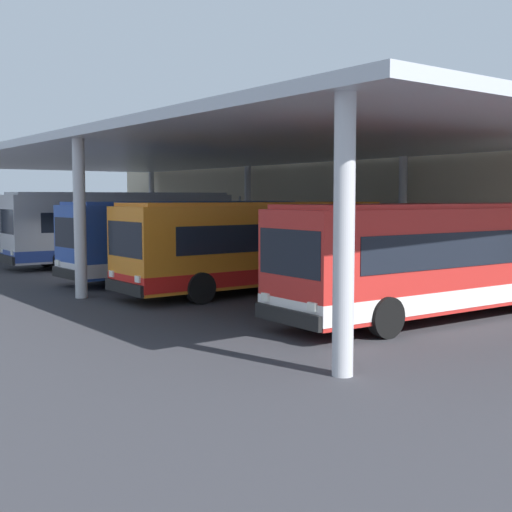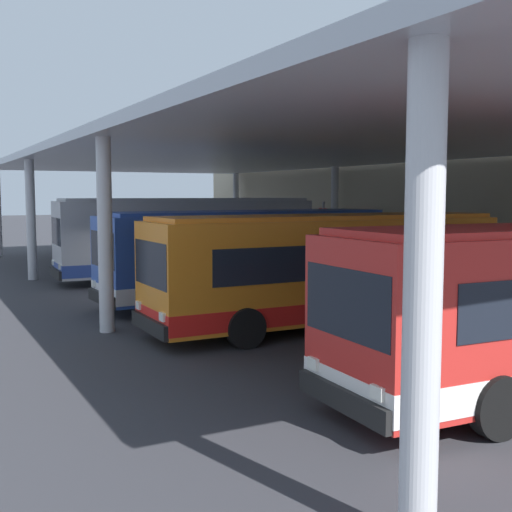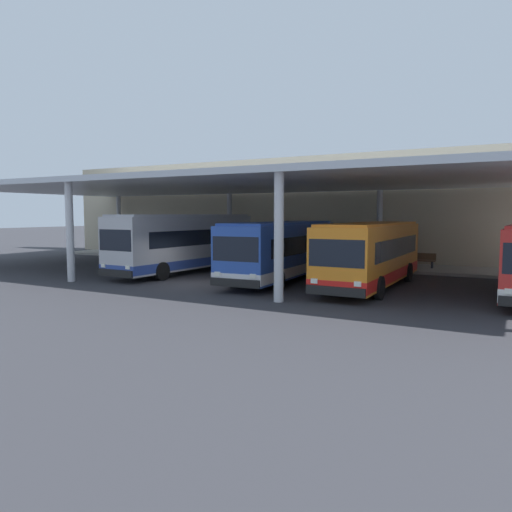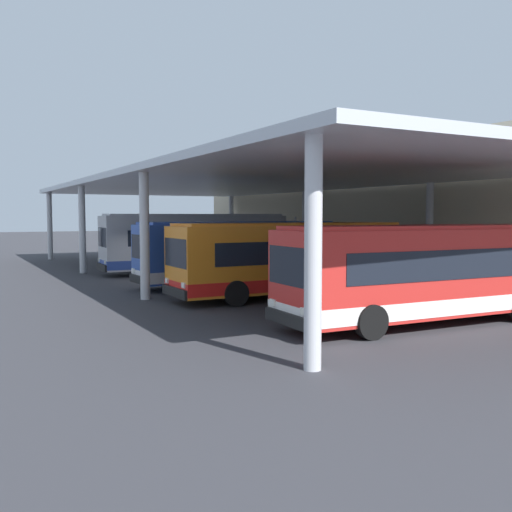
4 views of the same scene
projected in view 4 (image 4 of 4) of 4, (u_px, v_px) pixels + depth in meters
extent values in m
plane|color=#333338|center=(156.00, 281.00, 30.28)|extent=(200.00, 200.00, 0.00)
cube|color=#A39E93|center=(335.00, 269.00, 35.85)|extent=(42.00, 4.50, 0.18)
cube|color=#C1B293|center=(376.00, 207.00, 37.12)|extent=(48.00, 1.60, 8.01)
cube|color=silver|center=(247.00, 182.00, 32.51)|extent=(40.00, 17.00, 0.30)
cylinder|color=silver|center=(50.00, 226.00, 45.13)|extent=(0.40, 0.40, 5.25)
cylinder|color=silver|center=(231.00, 225.00, 52.73)|extent=(0.40, 0.40, 5.25)
cylinder|color=silver|center=(82.00, 230.00, 34.31)|extent=(0.40, 0.40, 5.25)
cylinder|color=silver|center=(305.00, 227.00, 41.91)|extent=(0.40, 0.40, 5.25)
cylinder|color=silver|center=(145.00, 236.00, 23.50)|extent=(0.40, 0.40, 5.25)
cylinder|color=silver|center=(429.00, 231.00, 31.10)|extent=(0.40, 0.40, 5.25)
cylinder|color=silver|center=(313.00, 254.00, 12.68)|extent=(0.40, 0.40, 5.25)
cube|color=#B7B7BC|center=(196.00, 241.00, 34.70)|extent=(2.96, 11.29, 3.10)
cube|color=#2D4799|center=(196.00, 261.00, 34.78)|extent=(2.99, 11.32, 0.50)
cube|color=black|center=(198.00, 236.00, 34.74)|extent=(2.92, 9.28, 0.90)
cube|color=black|center=(103.00, 237.00, 32.24)|extent=(2.30, 0.22, 1.10)
cube|color=black|center=(102.00, 267.00, 32.32)|extent=(2.45, 0.26, 0.36)
cube|color=silver|center=(195.00, 215.00, 34.58)|extent=(2.75, 10.84, 0.12)
cube|color=yellow|center=(103.00, 219.00, 32.18)|extent=(1.75, 0.19, 0.28)
cube|color=white|center=(99.00, 260.00, 33.11)|extent=(0.28, 0.09, 0.20)
cube|color=white|center=(105.00, 262.00, 31.50)|extent=(0.28, 0.09, 0.20)
cylinder|color=black|center=(135.00, 265.00, 34.38)|extent=(0.32, 1.01, 1.00)
cylinder|color=black|center=(145.00, 268.00, 32.18)|extent=(0.32, 1.01, 1.00)
cylinder|color=black|center=(234.00, 261.00, 37.25)|extent=(0.32, 1.01, 1.00)
cylinder|color=black|center=(250.00, 264.00, 35.05)|extent=(0.32, 1.01, 1.00)
cube|color=#284CA8|center=(240.00, 251.00, 28.59)|extent=(2.95, 10.50, 2.70)
cube|color=silver|center=(240.00, 271.00, 28.66)|extent=(2.97, 10.52, 0.50)
cube|color=black|center=(242.00, 245.00, 28.65)|extent=(2.91, 8.63, 0.90)
cube|color=black|center=(141.00, 247.00, 25.93)|extent=(2.30, 0.22, 1.10)
cube|color=black|center=(140.00, 280.00, 25.99)|extent=(2.45, 0.27, 0.36)
cube|color=#2A50B0|center=(240.00, 223.00, 28.49)|extent=(2.73, 10.07, 0.12)
cube|color=yellow|center=(142.00, 229.00, 25.88)|extent=(1.75, 0.20, 0.28)
cube|color=white|center=(133.00, 270.00, 26.74)|extent=(0.28, 0.09, 0.20)
cube|color=white|center=(147.00, 274.00, 25.20)|extent=(0.28, 0.09, 0.20)
cylinder|color=black|center=(171.00, 276.00, 28.07)|extent=(0.32, 1.01, 1.00)
cylinder|color=black|center=(191.00, 281.00, 25.98)|extent=(0.32, 1.01, 1.00)
cylinder|color=black|center=(274.00, 270.00, 31.19)|extent=(0.32, 1.01, 1.00)
cylinder|color=black|center=(300.00, 274.00, 29.10)|extent=(0.32, 1.01, 1.00)
cube|color=orange|center=(291.00, 257.00, 24.27)|extent=(2.50, 10.40, 2.70)
cube|color=red|center=(291.00, 281.00, 24.35)|extent=(2.52, 10.42, 0.50)
cube|color=black|center=(294.00, 250.00, 24.32)|extent=(2.54, 8.53, 0.90)
cube|color=black|center=(177.00, 253.00, 21.80)|extent=(2.30, 0.12, 1.10)
cube|color=black|center=(175.00, 292.00, 21.87)|extent=(2.45, 0.16, 0.36)
cube|color=orange|center=(291.00, 224.00, 24.17)|extent=(2.30, 9.98, 0.12)
cube|color=yellow|center=(177.00, 231.00, 21.76)|extent=(1.75, 0.12, 0.28)
cube|color=white|center=(167.00, 280.00, 22.64)|extent=(0.28, 0.08, 0.20)
cube|color=white|center=(183.00, 285.00, 21.06)|extent=(0.28, 0.08, 0.20)
cylinder|color=black|center=(210.00, 287.00, 23.90)|extent=(0.28, 1.00, 1.00)
cylinder|color=black|center=(236.00, 294.00, 21.75)|extent=(0.28, 1.00, 1.00)
cylinder|color=black|center=(329.00, 279.00, 26.79)|extent=(0.28, 1.00, 1.00)
cylinder|color=black|center=(362.00, 284.00, 24.64)|extent=(0.28, 1.00, 1.00)
cube|color=red|center=(429.00, 271.00, 18.36)|extent=(2.93, 10.49, 2.70)
cube|color=white|center=(429.00, 301.00, 18.43)|extent=(2.95, 10.52, 0.50)
cube|color=black|center=(433.00, 261.00, 18.40)|extent=(2.89, 8.63, 0.90)
cube|color=black|center=(290.00, 266.00, 16.08)|extent=(2.30, 0.22, 1.10)
cube|color=black|center=(287.00, 319.00, 16.14)|extent=(2.45, 0.26, 0.36)
cube|color=red|center=(430.00, 227.00, 18.26)|extent=(2.71, 10.07, 0.12)
cube|color=yellow|center=(291.00, 237.00, 16.03)|extent=(1.75, 0.19, 0.28)
cube|color=white|center=(273.00, 302.00, 16.93)|extent=(0.28, 0.09, 0.20)
cube|color=white|center=(304.00, 312.00, 15.32)|extent=(0.28, 0.09, 0.20)
cylinder|color=black|center=(324.00, 309.00, 18.13)|extent=(0.32, 1.01, 1.00)
cylinder|color=black|center=(372.00, 322.00, 15.93)|extent=(0.32, 1.01, 1.00)
cylinder|color=black|center=(465.00, 297.00, 20.79)|extent=(0.32, 1.01, 1.00)
cube|color=brown|center=(450.00, 274.00, 27.65)|extent=(1.80, 0.44, 0.08)
cube|color=brown|center=(453.00, 269.00, 27.73)|extent=(1.80, 0.06, 0.44)
cube|color=#2D2D33|center=(439.00, 277.00, 28.28)|extent=(0.10, 0.36, 0.45)
cube|color=#2D2D33|center=(461.00, 280.00, 27.05)|extent=(0.10, 0.36, 0.45)
cylinder|color=#236638|center=(399.00, 268.00, 31.16)|extent=(0.48, 0.48, 0.90)
cylinder|color=black|center=(399.00, 259.00, 31.13)|extent=(0.52, 0.52, 0.08)
cylinder|color=#B2B2B7|center=(295.00, 241.00, 38.38)|extent=(0.12, 0.12, 3.20)
cube|color=#B22323|center=(295.00, 235.00, 38.35)|extent=(0.70, 0.04, 1.80)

